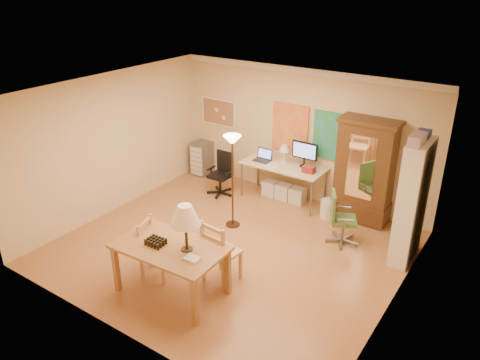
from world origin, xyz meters
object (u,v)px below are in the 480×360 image
Objects in this scene: computer_desk at (285,179)px; bookshelf at (412,203)px; office_chair_green at (341,229)px; dining_table at (175,238)px; armoire at (364,178)px; office_chair_black at (221,183)px.

bookshelf reaches higher than computer_desk.
computer_desk is 1.80× the size of office_chair_green.
dining_table is 3.93m from armoire.
armoire reaches higher than office_chair_black.
office_chair_black is at bearing 115.71° from dining_table.
bookshelf reaches higher than office_chair_green.
dining_table is at bearing -64.29° from office_chair_black.
armoire is at bearing 141.62° from bookshelf.
armoire is at bearing 11.67° from office_chair_black.
dining_table is 3.64m from computer_desk.
office_chair_black is 2.99m from armoire.
bookshelf reaches higher than armoire.
armoire is (1.38, 3.68, -0.08)m from dining_table.
office_chair_black is at bearing 176.05° from bookshelf.
computer_desk reaches higher than office_chair_green.
computer_desk is 0.84× the size of bookshelf.
computer_desk is (-0.23, 3.60, -0.47)m from dining_table.
bookshelf is at bearing -38.38° from armoire.
office_chair_black is (-1.49, 3.09, -0.70)m from dining_table.
computer_desk is 1.89m from office_chair_green.
armoire is 1.40m from bookshelf.
dining_table is 0.82× the size of armoire.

